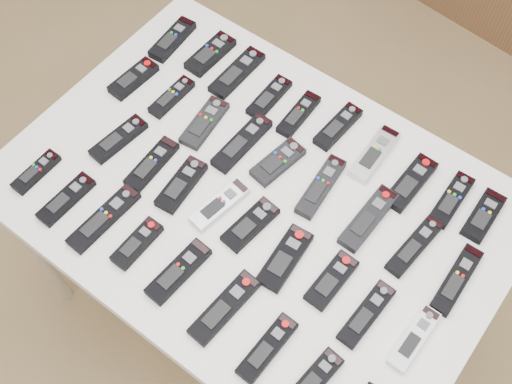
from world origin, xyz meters
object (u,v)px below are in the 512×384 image
Objects in this scene: remote_19 at (119,139)px; remote_29 at (66,199)px; remote_6 at (374,154)px; remote_11 at (172,97)px; remote_13 at (242,143)px; remote_22 at (220,205)px; remote_1 at (210,54)px; remote_14 at (278,162)px; remote_3 at (269,97)px; remote_15 at (321,187)px; remote_7 at (411,183)px; remote_9 at (483,216)px; remote_18 at (457,280)px; remote_16 at (368,218)px; remote_33 at (225,307)px; remote_30 at (104,218)px; remote_24 at (285,258)px; remote_25 at (332,280)px; remote_34 at (267,348)px; remote_2 at (237,73)px; remote_32 at (179,271)px; remote_0 at (172,39)px; remote_4 at (299,114)px; remote_26 at (366,314)px; remote_12 at (205,123)px; remote_35 at (315,379)px; table at (256,207)px; remote_31 at (137,243)px; remote_28 at (36,172)px; remote_17 at (415,246)px; remote_27 at (414,338)px; remote_23 at (250,225)px; remote_5 at (338,127)px; remote_21 at (181,185)px.

remote_29 is at bearing -78.25° from remote_19.
remote_6 reaches higher than remote_11.
remote_13 is 0.19m from remote_22.
remote_29 reaches higher than remote_22.
remote_1 is 0.42m from remote_14.
remote_14 is at bearing 33.02° from remote_19.
remote_15 reaches higher than remote_3.
remote_7 is at bearing 53.37° from remote_22.
remote_3 is 1.04× the size of remote_9.
remote_6 is at bearing 150.02° from remote_18.
remote_33 is (-0.14, -0.39, -0.00)m from remote_16.
remote_24 is at bearing 25.54° from remote_30.
remote_25 is (0.67, 0.01, -0.00)m from remote_19.
remote_15 is 0.44m from remote_34.
remote_2 is at bearing 163.64° from remote_16.
remote_22 is at bearing 6.73° from remote_19.
remote_18 is at bearing 48.02° from remote_33.
remote_19 is at bearing 156.16° from remote_32.
remote_0 is 0.45m from remote_4.
remote_7 is at bearing 34.56° from remote_15.
remote_26 is 0.32m from remote_33.
remote_3 is 0.69m from remote_18.
remote_35 is at bearing -38.95° from remote_12.
remote_4 reaches higher than table.
remote_2 is 0.59m from remote_31.
remote_2 is 1.29× the size of remote_11.
remote_28 is at bearing -149.50° from table.
remote_12 is (0.14, -0.20, -0.00)m from remote_1.
remote_6 is 0.12m from remote_7.
remote_1 is 1.09× the size of remote_11.
remote_11 reaches higher than remote_30.
remote_0 is at bearing 175.38° from remote_17.
remote_1 is 1.18× the size of remote_28.
remote_2 is 0.87m from remote_27.
remote_23 is (0.29, -0.17, -0.00)m from remote_12.
remote_30 is (-0.38, -0.40, -0.00)m from remote_15.
remote_31 is at bearing -128.82° from remote_15.
remote_4 is at bearing 166.17° from remote_17.
remote_24 is at bearing 48.42° from remote_32.
remote_25 reaches higher than remote_3.
remote_32 is at bearing -87.68° from remote_4.
remote_24 is at bearing -70.94° from remote_5.
remote_5 is (0.21, 0.03, 0.00)m from remote_3.
remote_1 reaches higher than remote_14.
remote_18 is at bearing -2.43° from remote_17.
remote_6 is 0.80m from remote_29.
remote_15 is 0.35m from remote_21.
remote_30 is at bearing -49.57° from remote_19.
remote_11 is (-0.86, -0.18, 0.00)m from remote_9.
remote_1 is 0.77m from remote_33.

